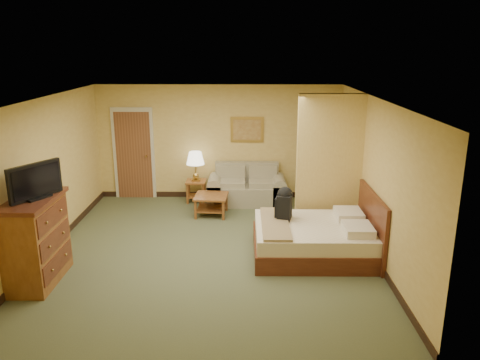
{
  "coord_description": "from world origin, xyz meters",
  "views": [
    {
      "loc": [
        0.59,
        -7.46,
        3.4
      ],
      "look_at": [
        0.51,
        0.6,
        1.1
      ],
      "focal_mm": 35.0,
      "sensor_mm": 36.0,
      "label": 1
    }
  ],
  "objects_px": {
    "loveseat": "(247,191)",
    "dresser": "(36,240)",
    "bed": "(317,238)",
    "coffee_table": "(211,201)"
  },
  "relations": [
    {
      "from": "coffee_table",
      "to": "dresser",
      "type": "relative_size",
      "value": 0.55
    },
    {
      "from": "coffee_table",
      "to": "bed",
      "type": "bearing_deg",
      "value": -45.09
    },
    {
      "from": "loveseat",
      "to": "dresser",
      "type": "bearing_deg",
      "value": -130.02
    },
    {
      "from": "loveseat",
      "to": "bed",
      "type": "bearing_deg",
      "value": -66.65
    },
    {
      "from": "loveseat",
      "to": "dresser",
      "type": "height_order",
      "value": "dresser"
    },
    {
      "from": "coffee_table",
      "to": "bed",
      "type": "relative_size",
      "value": 0.36
    },
    {
      "from": "coffee_table",
      "to": "dresser",
      "type": "height_order",
      "value": "dresser"
    },
    {
      "from": "coffee_table",
      "to": "dresser",
      "type": "bearing_deg",
      "value": -129.18
    },
    {
      "from": "dresser",
      "to": "bed",
      "type": "xyz_separation_m",
      "value": [
        4.29,
        0.98,
        -0.36
      ]
    },
    {
      "from": "loveseat",
      "to": "coffee_table",
      "type": "relative_size",
      "value": 2.44
    }
  ]
}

